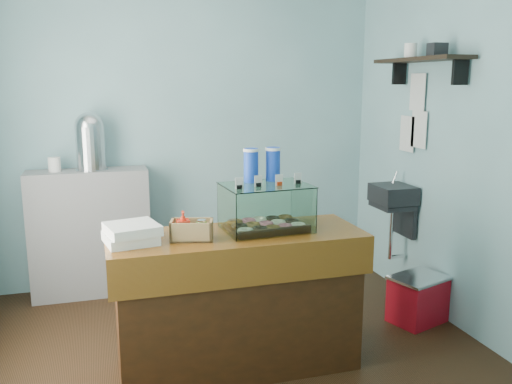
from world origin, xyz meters
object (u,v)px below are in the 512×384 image
object	(u,v)px
display_case	(265,204)
counter	(237,300)
red_cooler	(418,299)
coffee_urn	(90,140)

from	to	relation	value
display_case	counter	bearing A→B (deg)	-165.02
counter	red_cooler	size ratio (longest dim) A/B	3.23
display_case	red_cooler	size ratio (longest dim) A/B	1.14
coffee_urn	red_cooler	size ratio (longest dim) A/B	0.99
display_case	coffee_urn	bearing A→B (deg)	121.55
counter	red_cooler	xyz separation A→B (m)	(1.51, 0.25, -0.27)
counter	display_case	bearing A→B (deg)	18.81
display_case	red_cooler	distance (m)	1.58
counter	coffee_urn	size ratio (longest dim) A/B	3.28
coffee_urn	counter	bearing A→B (deg)	-61.38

